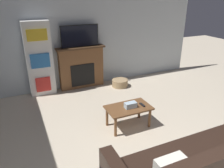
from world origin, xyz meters
The scene contains 8 objects.
wall_back centered at (0.00, 4.68, 1.35)m, with size 6.71×0.06×2.70m.
fireplace centered at (-0.08, 4.54, 0.55)m, with size 1.25×0.28×1.10m.
tv centered at (-0.08, 4.52, 1.37)m, with size 0.96×0.03×0.55m.
coffee_table centered at (0.14, 2.34, 0.35)m, with size 0.83×0.50×0.41m.
tissue_box centered at (0.16, 2.31, 0.46)m, with size 0.22×0.12×0.10m.
remote_control centered at (0.40, 2.29, 0.42)m, with size 0.04×0.15×0.02m.
bookshelf centered at (-1.10, 4.52, 0.89)m, with size 0.61×0.29×1.79m.
storage_basket centered at (0.85, 4.13, 0.10)m, with size 0.43×0.43×0.19m.
Camera 1 is at (-1.61, -0.77, 2.36)m, focal length 35.00 mm.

